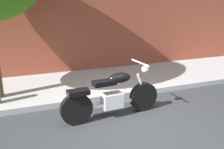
# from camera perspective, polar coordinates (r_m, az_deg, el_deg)

# --- Properties ---
(ground_plane) EXTENTS (60.00, 60.00, 0.00)m
(ground_plane) POSITION_cam_1_polar(r_m,az_deg,el_deg) (4.96, 5.10, -12.69)
(ground_plane) COLOR #303335
(sidewalk) EXTENTS (19.16, 2.64, 0.14)m
(sidewalk) POSITION_cam_1_polar(r_m,az_deg,el_deg) (7.43, -4.84, -2.01)
(sidewalk) COLOR #A2A2A2
(sidewalk) RESTS_ON ground
(motorcycle) EXTENTS (2.27, 0.70, 1.17)m
(motorcycle) POSITION_cam_1_polar(r_m,az_deg,el_deg) (5.27, -0.04, -5.19)
(motorcycle) COLOR black
(motorcycle) RESTS_ON ground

